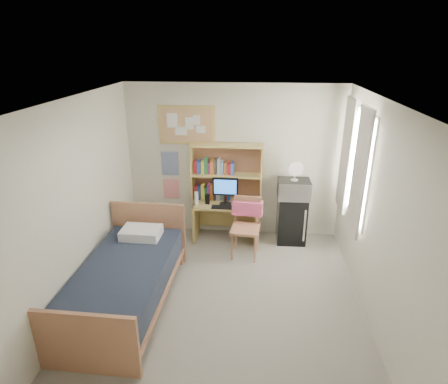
# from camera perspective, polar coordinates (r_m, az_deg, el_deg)

# --- Properties ---
(floor) EXTENTS (3.60, 4.20, 0.02)m
(floor) POSITION_cam_1_polar(r_m,az_deg,el_deg) (5.09, -0.22, -16.96)
(floor) COLOR gray
(floor) RESTS_ON ground
(ceiling) EXTENTS (3.60, 4.20, 0.02)m
(ceiling) POSITION_cam_1_polar(r_m,az_deg,el_deg) (4.01, -0.28, 13.56)
(ceiling) COLOR silver
(ceiling) RESTS_ON wall_back
(wall_back) EXTENTS (3.60, 0.04, 2.60)m
(wall_back) POSITION_cam_1_polar(r_m,az_deg,el_deg) (6.35, 1.50, 4.58)
(wall_back) COLOR silver
(wall_back) RESTS_ON floor
(wall_front) EXTENTS (3.60, 0.04, 2.60)m
(wall_front) POSITION_cam_1_polar(r_m,az_deg,el_deg) (2.66, -4.78, -23.06)
(wall_front) COLOR silver
(wall_front) RESTS_ON floor
(wall_left) EXTENTS (0.04, 4.20, 2.60)m
(wall_left) POSITION_cam_1_polar(r_m,az_deg,el_deg) (4.88, -21.81, -2.45)
(wall_left) COLOR silver
(wall_left) RESTS_ON floor
(wall_right) EXTENTS (0.04, 4.20, 2.60)m
(wall_right) POSITION_cam_1_polar(r_m,az_deg,el_deg) (4.60, 22.74, -4.06)
(wall_right) COLOR silver
(wall_right) RESTS_ON floor
(window_unit) EXTENTS (0.10, 1.40, 1.70)m
(window_unit) POSITION_cam_1_polar(r_m,az_deg,el_deg) (5.56, 19.26, 4.09)
(window_unit) COLOR white
(window_unit) RESTS_ON wall_right
(curtain_left) EXTENTS (0.04, 0.55, 1.70)m
(curtain_left) POSITION_cam_1_polar(r_m,az_deg,el_deg) (5.19, 19.92, 2.77)
(curtain_left) COLOR silver
(curtain_left) RESTS_ON wall_right
(curtain_right) EXTENTS (0.04, 0.55, 1.70)m
(curtain_right) POSITION_cam_1_polar(r_m,az_deg,el_deg) (5.93, 18.12, 5.28)
(curtain_right) COLOR silver
(curtain_right) RESTS_ON wall_right
(bulletin_board) EXTENTS (0.94, 0.03, 0.64)m
(bulletin_board) POSITION_cam_1_polar(r_m,az_deg,el_deg) (6.27, -5.69, 10.13)
(bulletin_board) COLOR tan
(bulletin_board) RESTS_ON wall_back
(poster_wave) EXTENTS (0.30, 0.01, 0.42)m
(poster_wave) POSITION_cam_1_polar(r_m,az_deg,el_deg) (6.51, -8.24, 4.34)
(poster_wave) COLOR navy
(poster_wave) RESTS_ON wall_back
(poster_japan) EXTENTS (0.28, 0.01, 0.36)m
(poster_japan) POSITION_cam_1_polar(r_m,az_deg,el_deg) (6.66, -8.03, 0.48)
(poster_japan) COLOR red
(poster_japan) RESTS_ON wall_back
(desk) EXTENTS (1.08, 0.55, 0.67)m
(desk) POSITION_cam_1_polar(r_m,az_deg,el_deg) (6.43, 0.25, -4.43)
(desk) COLOR tan
(desk) RESTS_ON floor
(desk_chair) EXTENTS (0.53, 0.53, 0.96)m
(desk_chair) POSITION_cam_1_polar(r_m,az_deg,el_deg) (5.87, 3.28, -5.58)
(desk_chair) COLOR #AC7451
(desk_chair) RESTS_ON floor
(mini_fridge) EXTENTS (0.48, 0.48, 0.80)m
(mini_fridge) POSITION_cam_1_polar(r_m,az_deg,el_deg) (6.45, 10.23, -4.05)
(mini_fridge) COLOR black
(mini_fridge) RESTS_ON floor
(bed) EXTENTS (1.12, 2.17, 0.59)m
(bed) POSITION_cam_1_polar(r_m,az_deg,el_deg) (5.08, -14.85, -13.57)
(bed) COLOR #19202E
(bed) RESTS_ON floor
(hutch) EXTENTS (1.20, 0.32, 0.98)m
(hutch) POSITION_cam_1_polar(r_m,az_deg,el_deg) (6.26, 0.40, 2.96)
(hutch) COLOR tan
(hutch) RESTS_ON desk
(monitor) EXTENTS (0.42, 0.04, 0.45)m
(monitor) POSITION_cam_1_polar(r_m,az_deg,el_deg) (6.15, 0.21, -0.00)
(monitor) COLOR black
(monitor) RESTS_ON desk
(keyboard) EXTENTS (0.43, 0.14, 0.02)m
(keyboard) POSITION_cam_1_polar(r_m,az_deg,el_deg) (6.11, 0.07, -2.34)
(keyboard) COLOR black
(keyboard) RESTS_ON desk
(speaker_left) EXTENTS (0.07, 0.07, 0.17)m
(speaker_left) POSITION_cam_1_polar(r_m,az_deg,el_deg) (6.24, -2.54, -1.09)
(speaker_left) COLOR black
(speaker_left) RESTS_ON desk
(speaker_right) EXTENTS (0.07, 0.07, 0.16)m
(speaker_right) POSITION_cam_1_polar(r_m,az_deg,el_deg) (6.19, 2.97, -1.36)
(speaker_right) COLOR black
(speaker_right) RESTS_ON desk
(water_bottle) EXTENTS (0.07, 0.07, 0.22)m
(water_bottle) POSITION_cam_1_polar(r_m,az_deg,el_deg) (6.22, -4.24, -0.94)
(water_bottle) COLOR white
(water_bottle) RESTS_ON desk
(hoodie) EXTENTS (0.50, 0.19, 0.23)m
(hoodie) POSITION_cam_1_polar(r_m,az_deg,el_deg) (5.94, 3.60, -2.44)
(hoodie) COLOR #E95987
(hoodie) RESTS_ON desk_chair
(microwave) EXTENTS (0.52, 0.40, 0.30)m
(microwave) POSITION_cam_1_polar(r_m,az_deg,el_deg) (6.22, 10.58, 0.46)
(microwave) COLOR silver
(microwave) RESTS_ON mini_fridge
(desk_fan) EXTENTS (0.25, 0.25, 0.30)m
(desk_fan) POSITION_cam_1_polar(r_m,az_deg,el_deg) (6.12, 10.77, 3.08)
(desk_fan) COLOR white
(desk_fan) RESTS_ON microwave
(pillow) EXTENTS (0.56, 0.40, 0.13)m
(pillow) POSITION_cam_1_polar(r_m,az_deg,el_deg) (5.49, -12.49, -6.07)
(pillow) COLOR white
(pillow) RESTS_ON bed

